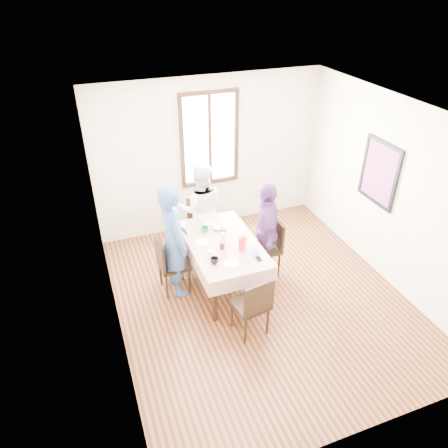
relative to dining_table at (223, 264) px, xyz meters
The scene contains 30 objects.
ground 0.74m from the dining_table, 50.41° to the right, with size 4.50×4.50×0.00m, color black.
back_wall 2.05m from the dining_table, 77.09° to the left, with size 4.00×4.00×0.00m, color beige.
right_wall 2.64m from the dining_table, 11.48° to the right, with size 4.50×4.50×0.00m, color beige.
window_frame 2.20m from the dining_table, 76.95° to the left, with size 1.02×0.06×1.62m, color black.
window_pane 2.20m from the dining_table, 77.02° to the left, with size 0.90×0.02×1.50m, color white.
art_poster 2.66m from the dining_table, ahead, with size 0.04×0.76×0.96m, color red.
dining_table is the anchor object (origin of this frame).
tablecloth 0.38m from the dining_table, behind, with size 0.96×1.59×0.01m, color #5C110D.
chair_left 0.72m from the dining_table, 168.94° to the left, with size 0.42×0.42×0.91m, color black.
chair_right 0.71m from the dining_table, ahead, with size 0.42×0.42×0.91m, color black.
chair_far 1.01m from the dining_table, 90.00° to the left, with size 0.42×0.42×0.91m, color black.
chair_near 1.01m from the dining_table, 90.00° to the right, with size 0.42×0.42×0.91m, color black.
person_left 0.85m from the dining_table, 168.64° to the left, with size 0.63×0.41×1.72m, color #304C86.
person_far 1.07m from the dining_table, 90.00° to the left, with size 0.75×0.59×1.55m, color white.
person_right 0.80m from the dining_table, ahead, with size 0.91×0.38×1.56m, color #532C69.
mug_black 0.66m from the dining_table, 122.61° to the right, with size 0.11×0.11×0.09m, color black.
mug_flag 0.52m from the dining_table, 20.84° to the right, with size 0.09×0.09×0.08m, color red.
mug_green 0.58m from the dining_table, 112.80° to the left, with size 0.10×0.10×0.08m, color #0C7226.
serving_bowl 0.56m from the dining_table, 76.77° to the left, with size 0.21×0.21×0.05m, color white.
juice_carton 0.59m from the dining_table, 56.64° to the right, with size 0.07×0.07×0.22m, color red.
butter_tub 0.67m from the dining_table, 54.91° to the right, with size 0.13×0.13×0.06m, color white.
jam_jar 0.46m from the dining_table, 113.61° to the right, with size 0.07×0.07×0.10m, color black.
drinking_glass 0.57m from the dining_table, 137.09° to the right, with size 0.06×0.06×0.09m, color silver.
smartphone 0.74m from the dining_table, 60.07° to the right, with size 0.06×0.12×0.01m, color black.
flower_vase 0.45m from the dining_table, 58.09° to the left, with size 0.07×0.07×0.13m, color silver.
plate_left 0.49m from the dining_table, 161.39° to the left, with size 0.20×0.20×0.01m, color white.
plate_far 0.71m from the dining_table, 91.05° to the left, with size 0.20×0.20×0.01m, color white.
plate_near 0.65m from the dining_table, 97.72° to the right, with size 0.20×0.20×0.01m, color white.
butter_lid 0.70m from the dining_table, 54.91° to the right, with size 0.12×0.12×0.01m, color blue.
flower_bunch 0.57m from the dining_table, 58.09° to the left, with size 0.09×0.09×0.10m, color yellow, non-canonical shape.
Camera 1 is at (-2.12, -4.18, 4.14)m, focal length 33.67 mm.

